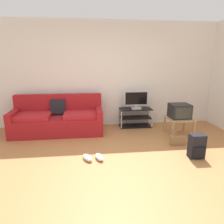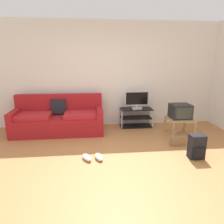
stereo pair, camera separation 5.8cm
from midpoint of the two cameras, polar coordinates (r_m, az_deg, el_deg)
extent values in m
cube|color=#B27542|center=(3.44, 0.23, -16.07)|extent=(9.00, 9.80, 0.02)
cube|color=silver|center=(5.41, -2.88, 10.39)|extent=(9.00, 0.10, 2.70)
cube|color=maroon|center=(5.10, -15.18, -3.51)|extent=(2.13, 0.85, 0.41)
cube|color=maroon|center=(5.29, -15.01, 2.22)|extent=(2.13, 0.20, 0.49)
cube|color=maroon|center=(5.27, -26.14, -0.61)|extent=(0.14, 0.85, 0.18)
cube|color=maroon|center=(4.96, -3.99, 0.02)|extent=(0.14, 0.85, 0.18)
cube|color=#AF2026|center=(5.10, -21.98, -1.09)|extent=(0.85, 0.59, 0.10)
cube|color=#AF2026|center=(4.91, -8.71, -0.74)|extent=(0.85, 0.59, 0.10)
cube|color=black|center=(5.19, -15.27, 1.44)|extent=(0.36, 0.16, 0.37)
cube|color=black|center=(5.38, 6.33, 0.88)|extent=(0.84, 0.40, 0.02)
cube|color=black|center=(5.44, 6.27, -1.53)|extent=(0.81, 0.39, 0.02)
cube|color=black|center=(5.51, 6.20, -3.87)|extent=(0.84, 0.40, 0.02)
cylinder|color=#B7B7BC|center=(5.19, 2.34, -2.24)|extent=(0.03, 0.03, 0.49)
cylinder|color=#B7B7BC|center=(5.37, 10.93, -1.92)|extent=(0.03, 0.03, 0.49)
cylinder|color=#B7B7BC|center=(5.54, 1.75, -1.14)|extent=(0.03, 0.03, 0.49)
cylinder|color=#B7B7BC|center=(5.71, 9.83, -0.87)|extent=(0.03, 0.03, 0.49)
cube|color=#B2B2B7|center=(5.35, 6.39, 1.18)|extent=(0.25, 0.22, 0.05)
cube|color=#B2B2B7|center=(5.34, 6.40, 1.65)|extent=(0.05, 0.04, 0.04)
cube|color=#B2B2B7|center=(5.30, 6.47, 3.86)|extent=(0.63, 0.04, 0.38)
cube|color=black|center=(5.28, 6.52, 3.81)|extent=(0.57, 0.01, 0.32)
cube|color=tan|center=(4.99, 18.06, -1.76)|extent=(0.56, 0.56, 0.03)
cube|color=tan|center=(4.74, 16.35, -5.13)|extent=(0.04, 0.04, 0.39)
cube|color=tan|center=(4.95, 21.69, -4.74)|extent=(0.04, 0.04, 0.39)
cube|color=tan|center=(5.17, 14.25, -3.32)|extent=(0.04, 0.04, 0.39)
cube|color=tan|center=(5.37, 19.23, -3.04)|extent=(0.04, 0.04, 0.39)
cube|color=#232326|center=(4.96, 18.13, 0.30)|extent=(0.44, 0.39, 0.33)
cube|color=#333833|center=(4.79, 19.11, -0.28)|extent=(0.36, 0.01, 0.26)
cube|color=black|center=(4.02, 22.32, -8.84)|extent=(0.27, 0.18, 0.44)
cube|color=black|center=(3.97, 22.94, -10.46)|extent=(0.20, 0.04, 0.19)
cylinder|color=black|center=(4.07, 20.67, -8.07)|extent=(0.04, 0.04, 0.35)
cylinder|color=black|center=(4.14, 22.53, -7.87)|extent=(0.04, 0.04, 0.35)
cube|color=olive|center=(4.47, 17.57, -7.62)|extent=(0.32, 0.12, 0.21)
torus|color=olive|center=(4.42, 17.71, -5.99)|extent=(0.20, 0.02, 0.20)
ellipsoid|color=white|center=(3.73, -7.38, -12.61)|extent=(0.23, 0.30, 0.09)
ellipsoid|color=white|center=(3.73, -4.02, -12.51)|extent=(0.20, 0.30, 0.09)
camera|label=1|loc=(0.03, -90.39, -0.10)|focal=32.53mm
camera|label=2|loc=(0.03, 89.61, 0.10)|focal=32.53mm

